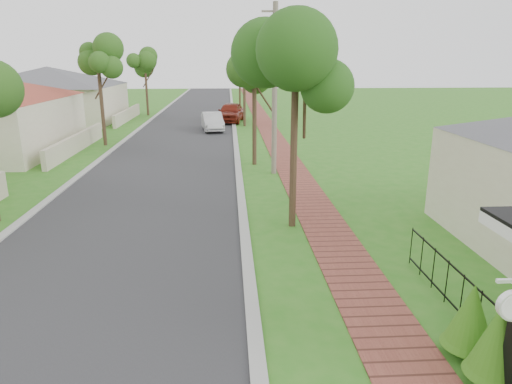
# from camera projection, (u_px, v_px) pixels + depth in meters

# --- Properties ---
(ground) EXTENTS (160.00, 160.00, 0.00)m
(ground) POSITION_uv_depth(u_px,v_px,m) (220.00, 370.00, 7.86)
(ground) COLOR #2D721B
(ground) RESTS_ON ground
(road) EXTENTS (7.00, 120.00, 0.02)m
(road) POSITION_uv_depth(u_px,v_px,m) (174.00, 150.00, 26.86)
(road) COLOR #28282B
(road) RESTS_ON ground
(kerb_right) EXTENTS (0.30, 120.00, 0.10)m
(kerb_right) POSITION_uv_depth(u_px,v_px,m) (236.00, 150.00, 27.07)
(kerb_right) COLOR #9E9E99
(kerb_right) RESTS_ON ground
(kerb_left) EXTENTS (0.30, 120.00, 0.10)m
(kerb_left) POSITION_uv_depth(u_px,v_px,m) (112.00, 151.00, 26.65)
(kerb_left) COLOR #9E9E99
(kerb_left) RESTS_ON ground
(sidewalk) EXTENTS (1.50, 120.00, 0.03)m
(sidewalk) POSITION_uv_depth(u_px,v_px,m) (280.00, 149.00, 27.22)
(sidewalk) COLOR brown
(sidewalk) RESTS_ON ground
(picket_fence) EXTENTS (0.03, 8.02, 1.00)m
(picket_fence) POSITION_uv_depth(u_px,v_px,m) (499.00, 333.00, 8.00)
(picket_fence) COLOR black
(picket_fence) RESTS_ON ground
(street_trees) EXTENTS (10.70, 37.65, 5.89)m
(street_trees) POSITION_uv_depth(u_px,v_px,m) (184.00, 69.00, 32.16)
(street_trees) COLOR #382619
(street_trees) RESTS_ON ground
(far_house_grey) EXTENTS (15.56, 15.56, 4.60)m
(far_house_grey) POSITION_uv_depth(u_px,v_px,m) (50.00, 94.00, 38.93)
(far_house_grey) COLOR beige
(far_house_grey) RESTS_ON ground
(parked_car_red) EXTENTS (2.66, 5.03, 1.63)m
(parked_car_red) POSITION_uv_depth(u_px,v_px,m) (231.00, 112.00, 38.85)
(parked_car_red) COLOR maroon
(parked_car_red) RESTS_ON ground
(parked_car_white) EXTENTS (1.95, 4.20, 1.33)m
(parked_car_white) POSITION_uv_depth(u_px,v_px,m) (212.00, 122.00, 34.16)
(parked_car_white) COLOR #B9B9BB
(parked_car_white) RESTS_ON ground
(near_tree) EXTENTS (2.35, 2.35, 6.03)m
(near_tree) POSITION_uv_depth(u_px,v_px,m) (296.00, 71.00, 13.36)
(near_tree) COLOR #382619
(near_tree) RESTS_ON ground
(utility_pole) EXTENTS (1.20, 0.24, 7.54)m
(utility_pole) POSITION_uv_depth(u_px,v_px,m) (275.00, 90.00, 20.41)
(utility_pole) COLOR #776A5D
(utility_pole) RESTS_ON ground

